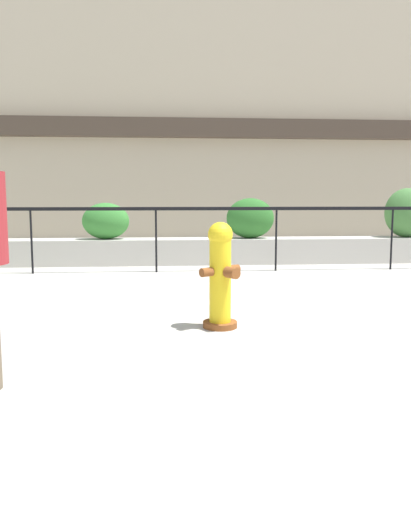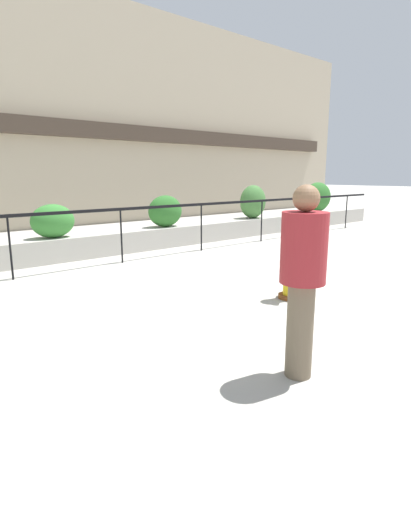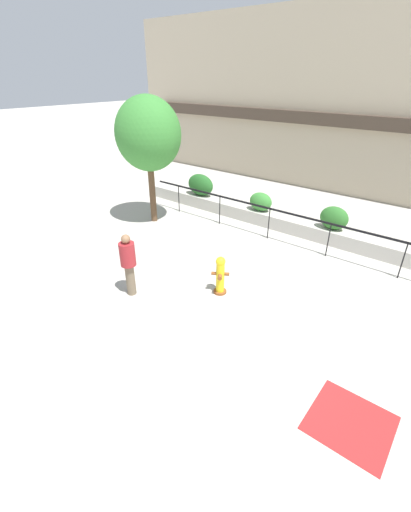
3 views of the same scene
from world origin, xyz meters
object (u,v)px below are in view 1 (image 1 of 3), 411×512
(hedge_bush_2, at_px, (250,218))
(fire_hydrant, at_px, (220,274))
(hedge_bush_3, at_px, (407,213))
(hedge_bush_1, at_px, (106,221))

(hedge_bush_2, relative_size, fire_hydrant, 0.88)
(hedge_bush_2, relative_size, hedge_bush_3, 0.95)
(hedge_bush_2, xyz_separation_m, fire_hydrant, (-1.13, -4.92, -0.35))
(hedge_bush_1, height_order, hedge_bush_2, hedge_bush_2)
(hedge_bush_3, bearing_deg, hedge_bush_2, 180.00)
(hedge_bush_2, height_order, hedge_bush_3, hedge_bush_3)
(hedge_bush_1, height_order, fire_hydrant, hedge_bush_1)
(hedge_bush_2, height_order, fire_hydrant, hedge_bush_2)
(hedge_bush_1, relative_size, hedge_bush_2, 0.96)
(hedge_bush_1, bearing_deg, hedge_bush_2, 0.00)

